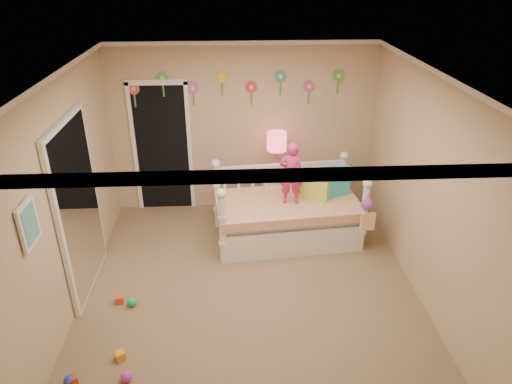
{
  "coord_description": "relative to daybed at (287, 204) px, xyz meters",
  "views": [
    {
      "loc": [
        -0.18,
        -4.48,
        3.62
      ],
      "look_at": [
        0.1,
        0.6,
        1.05
      ],
      "focal_mm": 32.55,
      "sensor_mm": 36.0,
      "label": 1
    }
  ],
  "objects": [
    {
      "name": "floor",
      "position": [
        -0.57,
        -1.2,
        -0.54
      ],
      "size": [
        4.0,
        4.5,
        0.01
      ],
      "primitive_type": "cube",
      "color": "#7F684C",
      "rests_on": "ground"
    },
    {
      "name": "ceiling",
      "position": [
        -0.57,
        -1.2,
        2.06
      ],
      "size": [
        4.0,
        4.5,
        0.01
      ],
      "primitive_type": "cube",
      "color": "white",
      "rests_on": "floor"
    },
    {
      "name": "back_wall",
      "position": [
        -0.57,
        1.05,
        0.76
      ],
      "size": [
        4.0,
        0.01,
        2.6
      ],
      "primitive_type": "cube",
      "color": "tan",
      "rests_on": "floor"
    },
    {
      "name": "left_wall",
      "position": [
        -2.57,
        -1.2,
        0.76
      ],
      "size": [
        0.01,
        4.5,
        2.6
      ],
      "primitive_type": "cube",
      "color": "tan",
      "rests_on": "floor"
    },
    {
      "name": "right_wall",
      "position": [
        1.43,
        -1.2,
        0.76
      ],
      "size": [
        0.01,
        4.5,
        2.6
      ],
      "primitive_type": "cube",
      "color": "tan",
      "rests_on": "floor"
    },
    {
      "name": "crown_molding",
      "position": [
        -0.57,
        -1.2,
        2.03
      ],
      "size": [
        4.0,
        4.5,
        0.06
      ],
      "primitive_type": null,
      "color": "white",
      "rests_on": "ceiling"
    },
    {
      "name": "daybed",
      "position": [
        0.0,
        0.0,
        0.0
      ],
      "size": [
        2.1,
        1.27,
        1.09
      ],
      "primitive_type": null,
      "rotation": [
        0.0,
        0.0,
        0.1
      ],
      "color": "white",
      "rests_on": "floor"
    },
    {
      "name": "pillow_turquoise",
      "position": [
        0.69,
        0.12,
        0.27
      ],
      "size": [
        0.44,
        0.29,
        0.41
      ],
      "primitive_type": "cube",
      "rotation": [
        0.0,
        0.0,
        0.39
      ],
      "color": "#27B2C5",
      "rests_on": "daybed"
    },
    {
      "name": "pillow_lime",
      "position": [
        0.38,
        0.04,
        0.25
      ],
      "size": [
        0.43,
        0.32,
        0.39
      ],
      "primitive_type": "cube",
      "rotation": [
        0.0,
        0.0,
        -0.48
      ],
      "color": "#B5E646",
      "rests_on": "daybed"
    },
    {
      "name": "child",
      "position": [
        0.03,
        -0.07,
        0.5
      ],
      "size": [
        0.34,
        0.24,
        0.88
      ],
      "primitive_type": "imported",
      "rotation": [
        0.0,
        0.0,
        3.06
      ],
      "color": "#E53479",
      "rests_on": "daybed"
    },
    {
      "name": "nightstand",
      "position": [
        -0.09,
        0.72,
        -0.19
      ],
      "size": [
        0.43,
        0.33,
        0.71
      ],
      "primitive_type": "cube",
      "rotation": [
        0.0,
        0.0,
        -0.02
      ],
      "color": "white",
      "rests_on": "floor"
    },
    {
      "name": "table_lamp",
      "position": [
        -0.09,
        0.72,
        0.59
      ],
      "size": [
        0.29,
        0.29,
        0.64
      ],
      "color": "#E01D70",
      "rests_on": "nightstand"
    },
    {
      "name": "closet_doorway",
      "position": [
        -1.82,
        1.03,
        0.49
      ],
      "size": [
        0.9,
        0.04,
        2.07
      ],
      "primitive_type": "cube",
      "color": "black",
      "rests_on": "back_wall"
    },
    {
      "name": "flower_decals",
      "position": [
        -0.66,
        1.04,
        1.4
      ],
      "size": [
        3.4,
        0.02,
        0.5
      ],
      "primitive_type": null,
      "color": "#B2668C",
      "rests_on": "back_wall"
    },
    {
      "name": "mirror_closet",
      "position": [
        -2.53,
        -0.9,
        0.51
      ],
      "size": [
        0.07,
        1.3,
        2.1
      ],
      "primitive_type": "cube",
      "color": "white",
      "rests_on": "left_wall"
    },
    {
      "name": "wall_picture",
      "position": [
        -2.54,
        -2.1,
        1.01
      ],
      "size": [
        0.05,
        0.34,
        0.42
      ],
      "primitive_type": "cube",
      "color": "white",
      "rests_on": "left_wall"
    },
    {
      "name": "hanging_bag",
      "position": [
        0.96,
        -0.58,
        0.12
      ],
      "size": [
        0.2,
        0.16,
        0.36
      ],
      "primitive_type": null,
      "color": "beige",
      "rests_on": "daybed"
    },
    {
      "name": "toy_scatter",
      "position": [
        -2.08,
        -1.91,
        -0.49
      ],
      "size": [
        0.81,
        1.3,
        0.11
      ],
      "primitive_type": null,
      "rotation": [
        0.0,
        0.0,
        0.0
      ],
      "color": "#996666",
      "rests_on": "floor"
    }
  ]
}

